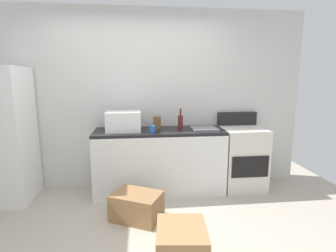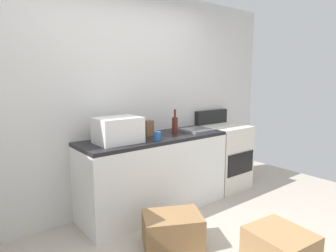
{
  "view_description": "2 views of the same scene",
  "coord_description": "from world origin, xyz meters",
  "px_view_note": "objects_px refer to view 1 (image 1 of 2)",
  "views": [
    {
      "loc": [
        0.02,
        -2.34,
        1.61
      ],
      "look_at": [
        0.41,
        1.06,
        0.98
      ],
      "focal_mm": 27.8,
      "sensor_mm": 36.0,
      "label": 1
    },
    {
      "loc": [
        -1.66,
        -1.54,
        1.59
      ],
      "look_at": [
        0.32,
        0.98,
        1.05
      ],
      "focal_mm": 31.58,
      "sensor_mm": 36.0,
      "label": 2
    }
  ],
  "objects_px": {
    "stove_oven": "(242,157)",
    "cardboard_box_large": "(137,206)",
    "wine_bottle": "(180,122)",
    "coffee_mug": "(152,129)",
    "microwave": "(124,121)",
    "cardboard_box_medium": "(181,249)",
    "refrigerator": "(1,136)",
    "knife_block": "(157,123)"
  },
  "relations": [
    {
      "from": "cardboard_box_medium",
      "to": "knife_block",
      "type": "bearing_deg",
      "value": 92.53
    },
    {
      "from": "stove_oven",
      "to": "knife_block",
      "type": "distance_m",
      "value": 1.35
    },
    {
      "from": "wine_bottle",
      "to": "coffee_mug",
      "type": "bearing_deg",
      "value": -155.04
    },
    {
      "from": "refrigerator",
      "to": "cardboard_box_large",
      "type": "relative_size",
      "value": 3.24
    },
    {
      "from": "wine_bottle",
      "to": "cardboard_box_large",
      "type": "bearing_deg",
      "value": -130.68
    },
    {
      "from": "cardboard_box_large",
      "to": "cardboard_box_medium",
      "type": "height_order",
      "value": "cardboard_box_medium"
    },
    {
      "from": "stove_oven",
      "to": "coffee_mug",
      "type": "relative_size",
      "value": 11.0
    },
    {
      "from": "stove_oven",
      "to": "cardboard_box_large",
      "type": "relative_size",
      "value": 2.02
    },
    {
      "from": "stove_oven",
      "to": "coffee_mug",
      "type": "distance_m",
      "value": 1.43
    },
    {
      "from": "cardboard_box_medium",
      "to": "refrigerator",
      "type": "bearing_deg",
      "value": 143.43
    },
    {
      "from": "cardboard_box_large",
      "to": "wine_bottle",
      "type": "bearing_deg",
      "value": 49.32
    },
    {
      "from": "stove_oven",
      "to": "knife_block",
      "type": "bearing_deg",
      "value": 175.81
    },
    {
      "from": "coffee_mug",
      "to": "knife_block",
      "type": "xyz_separation_m",
      "value": [
        0.08,
        0.3,
        0.04
      ]
    },
    {
      "from": "cardboard_box_large",
      "to": "stove_oven",
      "type": "bearing_deg",
      "value": 25.56
    },
    {
      "from": "coffee_mug",
      "to": "cardboard_box_medium",
      "type": "xyz_separation_m",
      "value": [
        0.16,
        -1.41,
        -0.75
      ]
    },
    {
      "from": "wine_bottle",
      "to": "knife_block",
      "type": "relative_size",
      "value": 1.67
    },
    {
      "from": "refrigerator",
      "to": "coffee_mug",
      "type": "xyz_separation_m",
      "value": [
        1.94,
        -0.15,
        0.07
      ]
    },
    {
      "from": "microwave",
      "to": "cardboard_box_large",
      "type": "relative_size",
      "value": 0.85
    },
    {
      "from": "wine_bottle",
      "to": "coffee_mug",
      "type": "distance_m",
      "value": 0.45
    },
    {
      "from": "microwave",
      "to": "knife_block",
      "type": "xyz_separation_m",
      "value": [
        0.46,
        0.12,
        -0.05
      ]
    },
    {
      "from": "wine_bottle",
      "to": "knife_block",
      "type": "height_order",
      "value": "wine_bottle"
    },
    {
      "from": "coffee_mug",
      "to": "cardboard_box_large",
      "type": "relative_size",
      "value": 0.18
    },
    {
      "from": "microwave",
      "to": "cardboard_box_medium",
      "type": "distance_m",
      "value": 1.87
    },
    {
      "from": "refrigerator",
      "to": "knife_block",
      "type": "relative_size",
      "value": 9.78
    },
    {
      "from": "refrigerator",
      "to": "cardboard_box_medium",
      "type": "height_order",
      "value": "refrigerator"
    },
    {
      "from": "refrigerator",
      "to": "knife_block",
      "type": "distance_m",
      "value": 2.04
    },
    {
      "from": "knife_block",
      "to": "cardboard_box_medium",
      "type": "xyz_separation_m",
      "value": [
        0.08,
        -1.71,
        -0.79
      ]
    },
    {
      "from": "wine_bottle",
      "to": "knife_block",
      "type": "distance_m",
      "value": 0.34
    },
    {
      "from": "microwave",
      "to": "cardboard_box_medium",
      "type": "bearing_deg",
      "value": -71.23
    },
    {
      "from": "refrigerator",
      "to": "microwave",
      "type": "xyz_separation_m",
      "value": [
        1.56,
        0.03,
        0.16
      ]
    },
    {
      "from": "coffee_mug",
      "to": "knife_block",
      "type": "relative_size",
      "value": 0.56
    },
    {
      "from": "stove_oven",
      "to": "cardboard_box_medium",
      "type": "distance_m",
      "value": 2.01
    },
    {
      "from": "cardboard_box_large",
      "to": "knife_block",
      "type": "bearing_deg",
      "value": 69.97
    },
    {
      "from": "stove_oven",
      "to": "microwave",
      "type": "height_order",
      "value": "microwave"
    },
    {
      "from": "cardboard_box_medium",
      "to": "coffee_mug",
      "type": "bearing_deg",
      "value": 96.45
    },
    {
      "from": "microwave",
      "to": "cardboard_box_medium",
      "type": "relative_size",
      "value": 0.99
    },
    {
      "from": "wine_bottle",
      "to": "cardboard_box_large",
      "type": "height_order",
      "value": "wine_bottle"
    },
    {
      "from": "microwave",
      "to": "knife_block",
      "type": "relative_size",
      "value": 2.56
    },
    {
      "from": "microwave",
      "to": "cardboard_box_large",
      "type": "height_order",
      "value": "microwave"
    },
    {
      "from": "cardboard_box_medium",
      "to": "wine_bottle",
      "type": "bearing_deg",
      "value": 81.36
    },
    {
      "from": "coffee_mug",
      "to": "knife_block",
      "type": "distance_m",
      "value": 0.31
    },
    {
      "from": "stove_oven",
      "to": "microwave",
      "type": "distance_m",
      "value": 1.8
    }
  ]
}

